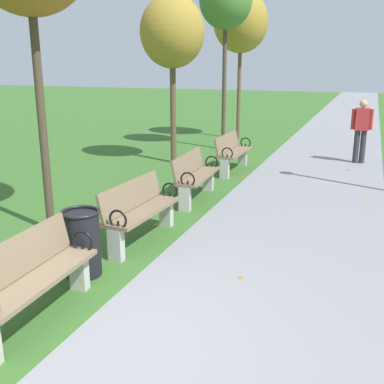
{
  "coord_description": "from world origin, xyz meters",
  "views": [
    {
      "loc": [
        2.5,
        -3.27,
        2.56
      ],
      "look_at": [
        -0.05,
        3.44,
        0.55
      ],
      "focal_mm": 43.56,
      "sensor_mm": 36.0,
      "label": 1
    }
  ],
  "objects_px": {
    "park_bench_3": "(195,175)",
    "trash_bin": "(82,243)",
    "park_bench_1": "(33,277)",
    "pedestrian_walking": "(361,128)",
    "tree_5": "(241,22)",
    "park_bench_2": "(140,210)",
    "tree_4": "(226,0)",
    "park_bench_4": "(232,152)",
    "tree_3": "(172,33)"
  },
  "relations": [
    {
      "from": "tree_3",
      "to": "trash_bin",
      "type": "bearing_deg",
      "value": -76.49
    },
    {
      "from": "tree_3",
      "to": "tree_4",
      "type": "distance_m",
      "value": 2.61
    },
    {
      "from": "park_bench_2",
      "to": "tree_3",
      "type": "distance_m",
      "value": 6.25
    },
    {
      "from": "park_bench_4",
      "to": "park_bench_1",
      "type": "bearing_deg",
      "value": -90.0
    },
    {
      "from": "park_bench_1",
      "to": "park_bench_3",
      "type": "bearing_deg",
      "value": 90.0
    },
    {
      "from": "park_bench_1",
      "to": "tree_5",
      "type": "distance_m",
      "value": 12.62
    },
    {
      "from": "park_bench_4",
      "to": "tree_5",
      "type": "height_order",
      "value": "tree_5"
    },
    {
      "from": "park_bench_2",
      "to": "tree_5",
      "type": "bearing_deg",
      "value": 97.03
    },
    {
      "from": "park_bench_3",
      "to": "tree_5",
      "type": "bearing_deg",
      "value": 99.16
    },
    {
      "from": "park_bench_3",
      "to": "tree_4",
      "type": "bearing_deg",
      "value": 101.46
    },
    {
      "from": "park_bench_3",
      "to": "trash_bin",
      "type": "distance_m",
      "value": 3.56
    },
    {
      "from": "park_bench_4",
      "to": "park_bench_3",
      "type": "bearing_deg",
      "value": -90.0
    },
    {
      "from": "park_bench_2",
      "to": "park_bench_4",
      "type": "height_order",
      "value": "same"
    },
    {
      "from": "park_bench_3",
      "to": "tree_4",
      "type": "height_order",
      "value": "tree_4"
    },
    {
      "from": "tree_3",
      "to": "tree_4",
      "type": "xyz_separation_m",
      "value": [
        0.64,
        2.34,
        0.97
      ]
    },
    {
      "from": "trash_bin",
      "to": "park_bench_4",
      "type": "bearing_deg",
      "value": 88.62
    },
    {
      "from": "park_bench_3",
      "to": "pedestrian_walking",
      "type": "relative_size",
      "value": 1.0
    },
    {
      "from": "park_bench_4",
      "to": "tree_3",
      "type": "xyz_separation_m",
      "value": [
        -1.73,
        0.47,
        2.76
      ]
    },
    {
      "from": "pedestrian_walking",
      "to": "trash_bin",
      "type": "height_order",
      "value": "pedestrian_walking"
    },
    {
      "from": "tree_5",
      "to": "tree_4",
      "type": "bearing_deg",
      "value": -86.85
    },
    {
      "from": "park_bench_1",
      "to": "tree_3",
      "type": "distance_m",
      "value": 8.35
    },
    {
      "from": "park_bench_1",
      "to": "park_bench_4",
      "type": "bearing_deg",
      "value": 90.0
    },
    {
      "from": "park_bench_2",
      "to": "tree_3",
      "type": "xyz_separation_m",
      "value": [
        -1.73,
        5.34,
        2.76
      ]
    },
    {
      "from": "park_bench_2",
      "to": "trash_bin",
      "type": "distance_m",
      "value": 1.27
    },
    {
      "from": "park_bench_3",
      "to": "trash_bin",
      "type": "bearing_deg",
      "value": -92.37
    },
    {
      "from": "park_bench_1",
      "to": "park_bench_2",
      "type": "relative_size",
      "value": 1.0
    },
    {
      "from": "park_bench_1",
      "to": "tree_5",
      "type": "height_order",
      "value": "tree_5"
    },
    {
      "from": "park_bench_2",
      "to": "tree_4",
      "type": "distance_m",
      "value": 8.6
    },
    {
      "from": "trash_bin",
      "to": "pedestrian_walking",
      "type": "bearing_deg",
      "value": 70.02
    },
    {
      "from": "park_bench_4",
      "to": "tree_5",
      "type": "relative_size",
      "value": 0.34
    },
    {
      "from": "tree_5",
      "to": "trash_bin",
      "type": "distance_m",
      "value": 11.59
    },
    {
      "from": "park_bench_2",
      "to": "tree_4",
      "type": "relative_size",
      "value": 0.32
    },
    {
      "from": "tree_4",
      "to": "tree_5",
      "type": "xyz_separation_m",
      "value": [
        -0.12,
        2.1,
        -0.43
      ]
    },
    {
      "from": "park_bench_2",
      "to": "tree_5",
      "type": "distance_m",
      "value": 10.39
    },
    {
      "from": "park_bench_1",
      "to": "tree_3",
      "type": "xyz_separation_m",
      "value": [
        -1.73,
        7.68,
        2.76
      ]
    },
    {
      "from": "park_bench_3",
      "to": "trash_bin",
      "type": "height_order",
      "value": "park_bench_3"
    },
    {
      "from": "park_bench_1",
      "to": "tree_4",
      "type": "height_order",
      "value": "tree_4"
    },
    {
      "from": "park_bench_3",
      "to": "park_bench_4",
      "type": "relative_size",
      "value": 1.01
    },
    {
      "from": "tree_5",
      "to": "pedestrian_walking",
      "type": "xyz_separation_m",
      "value": [
        4.03,
        -2.86,
        -2.86
      ]
    },
    {
      "from": "park_bench_1",
      "to": "park_bench_4",
      "type": "distance_m",
      "value": 7.21
    },
    {
      "from": "park_bench_1",
      "to": "park_bench_2",
      "type": "height_order",
      "value": "same"
    },
    {
      "from": "park_bench_4",
      "to": "pedestrian_walking",
      "type": "relative_size",
      "value": 0.99
    },
    {
      "from": "park_bench_4",
      "to": "trash_bin",
      "type": "height_order",
      "value": "park_bench_4"
    },
    {
      "from": "tree_5",
      "to": "trash_bin",
      "type": "relative_size",
      "value": 5.7
    },
    {
      "from": "park_bench_3",
      "to": "tree_3",
      "type": "relative_size",
      "value": 0.39
    },
    {
      "from": "park_bench_3",
      "to": "tree_5",
      "type": "relative_size",
      "value": 0.34
    },
    {
      "from": "park_bench_1",
      "to": "pedestrian_walking",
      "type": "xyz_separation_m",
      "value": [
        2.83,
        9.26,
        0.44
      ]
    },
    {
      "from": "park_bench_1",
      "to": "park_bench_2",
      "type": "distance_m",
      "value": 2.35
    },
    {
      "from": "tree_3",
      "to": "trash_bin",
      "type": "height_order",
      "value": "tree_3"
    },
    {
      "from": "pedestrian_walking",
      "to": "park_bench_3",
      "type": "bearing_deg",
      "value": -121.46
    }
  ]
}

